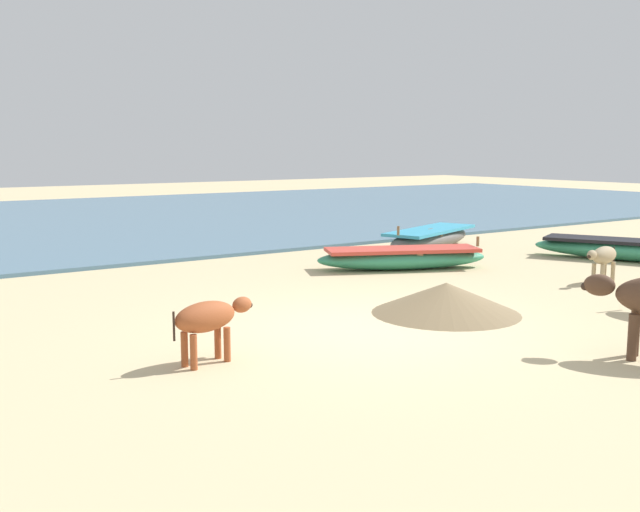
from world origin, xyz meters
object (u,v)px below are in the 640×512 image
object	(u,v)px
fishing_boat_1	(639,250)
fishing_boat_2	(402,257)
calf_near_rust	(208,319)
calf_far_dun	(603,257)
fishing_boat_0	(430,238)

from	to	relation	value
fishing_boat_1	fishing_boat_2	distance (m)	5.25
fishing_boat_1	calf_near_rust	size ratio (longest dim) A/B	3.99
fishing_boat_2	calf_near_rust	size ratio (longest dim) A/B	3.20
calf_near_rust	calf_far_dun	size ratio (longest dim) A/B	1.08
calf_near_rust	fishing_boat_0	bearing A→B (deg)	22.48
calf_near_rust	fishing_boat_2	bearing A→B (deg)	20.84
fishing_boat_0	fishing_boat_2	size ratio (longest dim) A/B	1.03
fishing_boat_2	calf_far_dun	bearing A→B (deg)	-34.05
fishing_boat_1	fishing_boat_2	world-z (taller)	fishing_boat_1
fishing_boat_2	calf_near_rust	distance (m)	7.08
fishing_boat_2	calf_near_rust	world-z (taller)	calf_near_rust
fishing_boat_2	calf_far_dun	xyz separation A→B (m)	(1.94, -3.18, 0.24)
fishing_boat_0	calf_far_dun	distance (m)	5.09
fishing_boat_1	fishing_boat_0	bearing A→B (deg)	-175.07
fishing_boat_2	calf_near_rust	bearing A→B (deg)	-123.87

